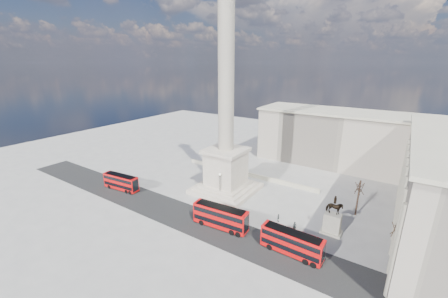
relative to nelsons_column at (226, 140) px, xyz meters
name	(u,v)px	position (x,y,z in m)	size (l,w,h in m)	color
ground	(214,198)	(0.00, -5.00, -12.92)	(180.00, 180.00, 0.00)	#9F9D96
asphalt_road	(205,225)	(5.00, -15.00, -12.91)	(120.00, 9.00, 0.01)	#262626
nelsons_column	(226,140)	(0.00, 0.00, 0.00)	(14.00, 14.00, 49.85)	beige
balustrade_wall	(247,174)	(0.00, 11.00, -12.37)	(40.00, 0.60, 1.10)	#BBB49B
building_northeast	(344,139)	(20.00, 35.00, -4.59)	(51.00, 17.00, 16.60)	beige
red_bus_a	(121,182)	(-21.89, -14.06, -10.86)	(9.87, 3.26, 3.93)	red
red_bus_b	(221,217)	(8.02, -14.09, -10.60)	(11.04, 3.31, 4.41)	red
red_bus_c	(292,243)	(22.08, -14.03, -10.74)	(10.32, 2.74, 4.16)	red
victorian_lamp	(220,184)	(1.27, -4.44, -9.20)	(0.54, 0.54, 6.31)	black
equestrian_statue	(333,221)	(26.19, -4.29, -10.28)	(3.64, 2.73, 7.68)	#BBB49B
bare_tree_near	(398,228)	(35.97, -7.36, -6.62)	(1.83, 1.83, 8.00)	#332319
bare_tree_mid	(406,207)	(36.93, 1.81, -7.05)	(1.96, 1.96, 7.45)	#332319
bare_tree_far	(360,187)	(28.89, 5.11, -6.47)	(2.01, 2.01, 8.19)	#332319
pedestrian_walking	(295,226)	(20.24, -7.39, -11.98)	(0.69, 0.45, 1.88)	black
pedestrian_standing	(271,233)	(17.34, -11.50, -12.08)	(0.81, 0.63, 1.68)	black
pedestrian_crossing	(278,218)	(16.47, -6.16, -12.08)	(0.99, 0.41, 1.68)	black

